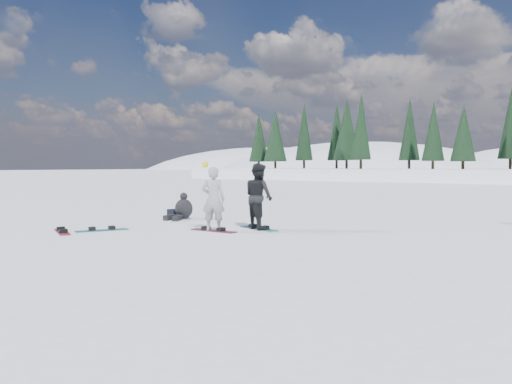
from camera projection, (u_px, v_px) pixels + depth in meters
ground at (229, 237)px, 13.34m from camera, size 420.00×420.00×0.00m
snowboarder_woman at (213, 199)px, 14.45m from camera, size 0.81×0.69×2.04m
snowboarder_man at (259, 196)px, 14.95m from camera, size 1.18×1.07×1.99m
seated_rider at (183, 209)px, 17.77m from camera, size 0.82×1.21×0.95m
gear_bag at (174, 213)px, 18.40m from camera, size 0.51×0.39×0.30m
snowboard_woman at (213, 231)px, 14.50m from camera, size 1.51×0.32×0.03m
snowboard_man at (259, 229)px, 15.00m from camera, size 1.52×0.70×0.03m
snowboard_loose_b at (62, 232)px, 14.25m from camera, size 1.46×0.93×0.03m
snowboard_loose_a at (102, 230)px, 14.61m from camera, size 0.95×1.45×0.03m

